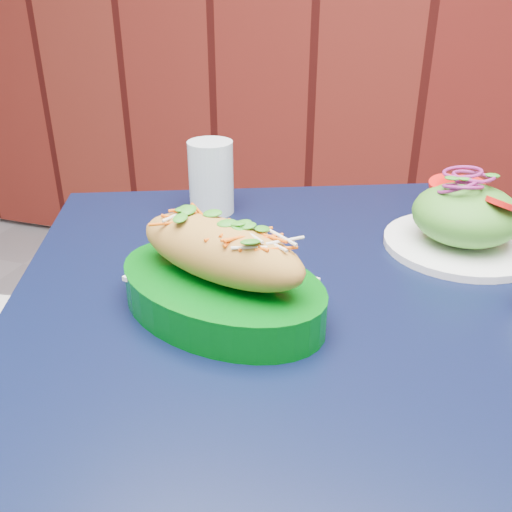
% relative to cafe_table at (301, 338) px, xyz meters
% --- Properties ---
extents(cafe_table, '(1.05, 1.05, 0.75)m').
position_rel_cafe_table_xyz_m(cafe_table, '(0.00, 0.00, 0.00)').
color(cafe_table, black).
rests_on(cafe_table, ground).
extents(banh_mi_basket, '(0.33, 0.27, 0.13)m').
position_rel_cafe_table_xyz_m(banh_mi_basket, '(-0.08, -0.09, 0.14)').
color(banh_mi_basket, '#00590D').
rests_on(banh_mi_basket, cafe_table).
extents(salad_plate, '(0.24, 0.24, 0.13)m').
position_rel_cafe_table_xyz_m(salad_plate, '(0.21, 0.20, 0.14)').
color(salad_plate, white).
rests_on(salad_plate, cafe_table).
extents(water_glass, '(0.08, 0.08, 0.13)m').
position_rel_cafe_table_xyz_m(water_glass, '(-0.22, 0.21, 0.15)').
color(water_glass, silver).
rests_on(water_glass, cafe_table).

